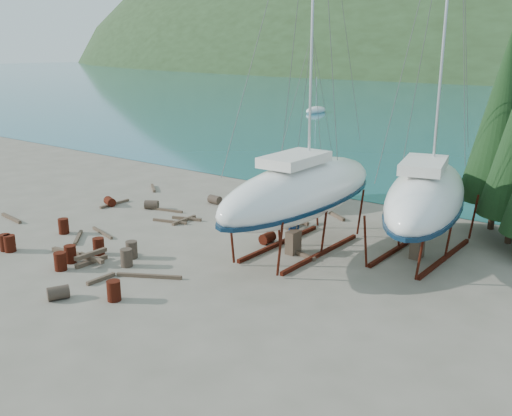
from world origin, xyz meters
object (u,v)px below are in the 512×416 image
Objects in this scene: large_sailboat_far at (426,196)px; worker at (293,233)px; small_sailboat_shore at (306,177)px; large_sailboat_near at (301,190)px.

worker is (-5.53, -3.52, -2.17)m from large_sailboat_far.
small_sailboat_shore is 9.54m from worker.
large_sailboat_near is 10.46× the size of worker.
large_sailboat_near is 6.21m from large_sailboat_far.
large_sailboat_near is at bearing -15.86° from worker.
large_sailboat_far is (5.29, 3.25, -0.10)m from large_sailboat_near.
large_sailboat_near is at bearing -163.03° from large_sailboat_far.
large_sailboat_far is at bearing -30.53° from worker.
large_sailboat_near reaches higher than worker.
small_sailboat_shore is at bearing 120.30° from large_sailboat_near.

